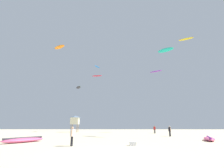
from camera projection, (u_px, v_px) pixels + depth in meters
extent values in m
plane|color=beige|center=(109.00, 154.00, 10.13)|extent=(120.00, 120.00, 0.00)
cylinder|color=black|center=(71.00, 141.00, 13.76)|extent=(0.15, 0.15, 0.78)
cylinder|color=black|center=(72.00, 141.00, 13.94)|extent=(0.15, 0.15, 0.78)
cylinder|color=silver|center=(72.00, 133.00, 14.02)|extent=(0.36, 0.36, 0.59)
cylinder|color=tan|center=(71.00, 133.00, 13.81)|extent=(0.10, 0.10, 0.54)
cylinder|color=tan|center=(73.00, 133.00, 14.22)|extent=(0.10, 0.10, 0.54)
sphere|color=tan|center=(73.00, 128.00, 14.12)|extent=(0.21, 0.21, 0.21)
cylinder|color=#2D2D33|center=(155.00, 131.00, 35.03)|extent=(0.15, 0.15, 0.79)
cylinder|color=#2D2D33|center=(154.00, 131.00, 35.10)|extent=(0.15, 0.15, 0.79)
cylinder|color=#B21E23|center=(154.00, 128.00, 35.23)|extent=(0.36, 0.36, 0.59)
cylinder|color=#936B4C|center=(155.00, 128.00, 35.14)|extent=(0.11, 0.11, 0.55)
cylinder|color=#936B4C|center=(153.00, 128.00, 35.31)|extent=(0.11, 0.11, 0.55)
sphere|color=#936B4C|center=(154.00, 126.00, 35.33)|extent=(0.21, 0.21, 0.21)
cylinder|color=#2D2D33|center=(170.00, 134.00, 25.58)|extent=(0.15, 0.15, 0.80)
cylinder|color=#2D2D33|center=(170.00, 134.00, 25.74)|extent=(0.15, 0.15, 0.80)
cylinder|color=black|center=(170.00, 129.00, 25.83)|extent=(0.37, 0.37, 0.60)
cylinder|color=beige|center=(171.00, 129.00, 25.64)|extent=(0.11, 0.11, 0.55)
cylinder|color=beige|center=(169.00, 129.00, 26.01)|extent=(0.11, 0.11, 0.55)
sphere|color=beige|center=(169.00, 126.00, 25.93)|extent=(0.22, 0.22, 0.22)
ellipsoid|color=#E5598C|center=(24.00, 140.00, 16.71)|extent=(3.41, 4.36, 0.46)
cylinder|color=#2D2D33|center=(24.00, 138.00, 16.76)|extent=(2.34, 3.50, 0.19)
ellipsoid|color=#E5598C|center=(209.00, 139.00, 18.58)|extent=(2.56, 4.02, 0.42)
cylinder|color=purple|center=(209.00, 137.00, 18.62)|extent=(1.59, 3.36, 0.17)
cylinder|color=#8C704C|center=(78.00, 128.00, 42.34)|extent=(0.14, 0.14, 1.90)
cylinder|color=#8C704C|center=(77.00, 128.00, 40.89)|extent=(0.14, 0.14, 1.90)
cylinder|color=#8C704C|center=(72.00, 128.00, 42.36)|extent=(0.14, 0.14, 1.90)
cylinder|color=#8C704C|center=(71.00, 128.00, 40.90)|extent=(0.14, 0.14, 1.90)
cube|color=beige|center=(75.00, 121.00, 42.06)|extent=(2.00, 2.00, 1.70)
pyramid|color=slate|center=(75.00, 117.00, 42.34)|extent=(2.30, 2.30, 0.55)
cube|color=white|center=(133.00, 144.00, 14.11)|extent=(0.56, 0.36, 0.32)
ellipsoid|color=yellow|center=(186.00, 39.00, 46.77)|extent=(4.01, 2.76, 0.48)
cylinder|color=#E5598C|center=(186.00, 38.00, 46.82)|extent=(3.30, 1.77, 0.17)
ellipsoid|color=red|center=(97.00, 76.00, 53.98)|extent=(3.42, 1.40, 0.43)
ellipsoid|color=blue|center=(97.00, 67.00, 48.92)|extent=(1.82, 2.55, 0.34)
ellipsoid|color=#19B29E|center=(166.00, 50.00, 29.85)|extent=(2.82, 2.33, 0.69)
cylinder|color=yellow|center=(166.00, 49.00, 29.88)|extent=(2.22, 1.63, 0.13)
ellipsoid|color=orange|center=(59.00, 47.00, 27.91)|extent=(2.40, 1.86, 0.45)
cylinder|color=#E5598C|center=(59.00, 46.00, 27.94)|extent=(1.92, 1.25, 0.10)
ellipsoid|color=#2D2D33|center=(78.00, 87.00, 48.42)|extent=(2.39, 3.25, 0.70)
cylinder|color=green|center=(78.00, 87.00, 48.46)|extent=(1.57, 2.63, 0.14)
ellipsoid|color=purple|center=(156.00, 71.00, 26.69)|extent=(2.04, 1.61, 0.40)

